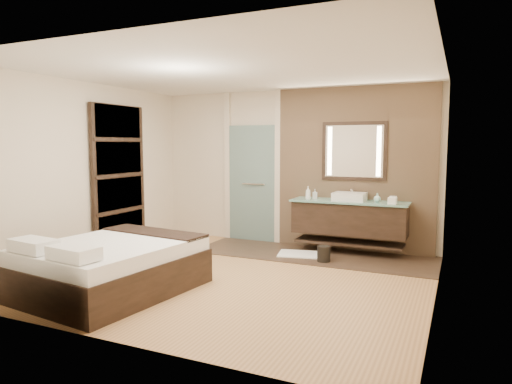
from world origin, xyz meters
The scene contains 15 objects.
floor centered at (0.00, 0.00, 0.00)m, with size 5.00×5.00×0.00m, color #9F6F43.
tile_strip centered at (0.60, 1.60, 0.01)m, with size 3.80×1.30×0.01m, color #35241D.
stone_wall centered at (1.10, 2.21, 1.35)m, with size 2.60×0.08×2.70m, color tan.
vanity centered at (1.10, 1.92, 0.58)m, with size 1.85×0.55×0.88m.
mirror_unit centered at (1.10, 2.16, 1.65)m, with size 1.06×0.04×0.96m.
frosted_door centered at (-0.75, 2.20, 1.14)m, with size 1.10×0.12×2.70m.
shoji_partition centered at (-2.43, 0.60, 1.21)m, with size 0.06×1.20×2.40m.
bed centered at (-1.05, -1.16, 0.31)m, with size 1.76×2.10×0.74m.
bath_mat centered at (0.44, 1.49, 0.02)m, with size 0.72×0.50×0.02m, color white.
waste_bin centered at (0.88, 1.22, 0.12)m, with size 0.20×0.20×0.25m, color black.
tissue_box centered at (1.78, 1.74, 0.92)m, with size 0.12×0.12×0.10m, color white.
soap_bottle_a centered at (0.44, 1.79, 0.97)m, with size 0.08×0.08×0.21m, color white.
soap_bottle_b centered at (0.52, 1.93, 0.95)m, with size 0.07×0.07×0.16m, color #B2B2B2.
soap_bottle_c centered at (1.53, 1.92, 0.93)m, with size 0.11×0.11×0.14m, color #A3CDC3.
cup centered at (1.76, 1.99, 0.91)m, with size 0.12×0.12×0.09m, color white.
Camera 1 is at (2.71, -5.30, 1.76)m, focal length 32.00 mm.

